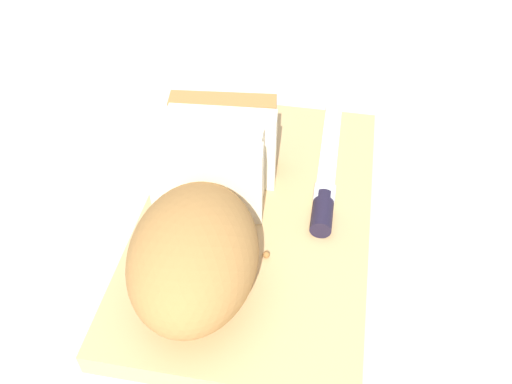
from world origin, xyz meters
name	(u,v)px	position (x,y,z in m)	size (l,w,h in m)	color
ground_plane	(256,228)	(0.00, 0.00, 0.00)	(3.00, 3.00, 0.00)	beige
cutting_board	(256,220)	(0.00, 0.00, 0.01)	(0.40, 0.24, 0.03)	tan
bread_loaf	(203,216)	(-0.06, 0.04, 0.07)	(0.29, 0.14, 0.10)	#A8753D
bread_knife	(325,192)	(0.03, -0.07, 0.03)	(0.24, 0.02, 0.02)	silver
crumb_near_knife	(232,177)	(0.05, 0.04, 0.03)	(0.01, 0.01, 0.01)	#996633
crumb_near_loaf	(266,255)	(-0.06, -0.02, 0.03)	(0.01, 0.01, 0.01)	#996633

